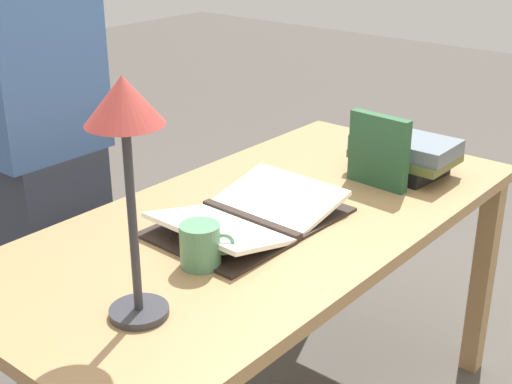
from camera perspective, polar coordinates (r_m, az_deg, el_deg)
The scene contains 7 objects.
reading_desk at distance 1.92m, azimuth 0.68°, elevation -4.38°, with size 1.58×0.77×0.75m.
open_book at distance 1.83m, azimuth -0.48°, elevation -1.97°, with size 0.51×0.35×0.06m.
book_stack_tall at distance 2.20m, azimuth 11.83°, elevation 2.99°, with size 0.21×0.30×0.11m.
book_standing_upright at distance 2.07m, azimuth 9.78°, elevation 3.25°, with size 0.04×0.19×0.21m.
reading_lamp at distance 1.31m, azimuth -10.38°, elevation 4.87°, with size 0.15×0.15×0.49m.
coffee_mug at distance 1.62m, azimuth -4.43°, elevation -4.27°, with size 0.11×0.11×0.10m.
person_reader at distance 2.25m, azimuth -16.40°, elevation 3.60°, with size 0.36×0.21×1.69m.
Camera 1 is at (1.33, 1.07, 1.54)m, focal length 50.00 mm.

